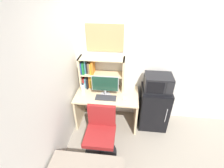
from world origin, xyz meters
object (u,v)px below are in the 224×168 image
object	(u,v)px
keyboard	(106,98)
computer_mouse	(124,98)
water_bottle	(83,89)
wall_corkboard	(105,38)
monitor	(105,85)
microwave	(158,83)
mini_fridge	(154,107)
hutch_bookshelf	(95,72)
desk_chair	(101,136)

from	to	relation	value
keyboard	computer_mouse	bearing A→B (deg)	1.82
water_bottle	wall_corkboard	xyz separation A→B (m)	(0.38, 0.35, 0.87)
monitor	microwave	distance (m)	0.96
water_bottle	microwave	size ratio (longest dim) A/B	0.45
computer_mouse	mini_fridge	distance (m)	0.70
hutch_bookshelf	mini_fridge	world-z (taller)	hutch_bookshelf
desk_chair	monitor	bearing A→B (deg)	91.24
microwave	hutch_bookshelf	bearing A→B (deg)	172.30
mini_fridge	hutch_bookshelf	bearing A→B (deg)	172.16
monitor	keyboard	bearing A→B (deg)	-76.74
monitor	desk_chair	bearing A→B (deg)	-88.76
hutch_bookshelf	monitor	bearing A→B (deg)	-48.29
keyboard	wall_corkboard	bearing A→B (deg)	98.23
computer_mouse	microwave	xyz separation A→B (m)	(0.60, 0.19, 0.26)
computer_mouse	water_bottle	distance (m)	0.79
wall_corkboard	monitor	bearing A→B (deg)	-83.06
keyboard	desk_chair	size ratio (longest dim) A/B	0.43
monitor	desk_chair	size ratio (longest dim) A/B	0.55
water_bottle	mini_fridge	world-z (taller)	water_bottle
keyboard	desk_chair	world-z (taller)	desk_chair
keyboard	wall_corkboard	xyz separation A→B (m)	(-0.07, 0.47, 0.96)
monitor	computer_mouse	xyz separation A→B (m)	(0.35, -0.08, -0.21)
water_bottle	wall_corkboard	distance (m)	1.02
microwave	monitor	bearing A→B (deg)	-173.75
hutch_bookshelf	monitor	size ratio (longest dim) A/B	1.72
mini_fridge	keyboard	bearing A→B (deg)	-168.09
monitor	water_bottle	distance (m)	0.45
computer_mouse	microwave	size ratio (longest dim) A/B	0.17
monitor	wall_corkboard	size ratio (longest dim) A/B	0.73
hutch_bookshelf	wall_corkboard	size ratio (longest dim) A/B	1.26
hutch_bookshelf	keyboard	size ratio (longest dim) A/B	2.22
hutch_bookshelf	microwave	xyz separation A→B (m)	(1.18, -0.16, -0.06)
water_bottle	microwave	world-z (taller)	microwave
water_bottle	mini_fridge	bearing A→B (deg)	3.29
monitor	keyboard	xyz separation A→B (m)	(0.02, -0.09, -0.22)
water_bottle	mini_fridge	distance (m)	1.44
monitor	wall_corkboard	distance (m)	0.84
keyboard	microwave	size ratio (longest dim) A/B	0.79
mini_fridge	computer_mouse	bearing A→B (deg)	-162.75
water_bottle	desk_chair	size ratio (longest dim) A/B	0.24
computer_mouse	mini_fridge	world-z (taller)	mini_fridge
keyboard	mini_fridge	size ratio (longest dim) A/B	0.44
computer_mouse	wall_corkboard	size ratio (longest dim) A/B	0.12
monitor	desk_chair	xyz separation A→B (m)	(0.01, -0.67, -0.57)
desk_chair	wall_corkboard	bearing A→B (deg)	93.30
water_bottle	keyboard	bearing A→B (deg)	-14.44
mini_fridge	microwave	xyz separation A→B (m)	(0.00, 0.00, 0.58)
hutch_bookshelf	wall_corkboard	distance (m)	0.67
hutch_bookshelf	desk_chair	world-z (taller)	hutch_bookshelf
monitor	computer_mouse	world-z (taller)	monitor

